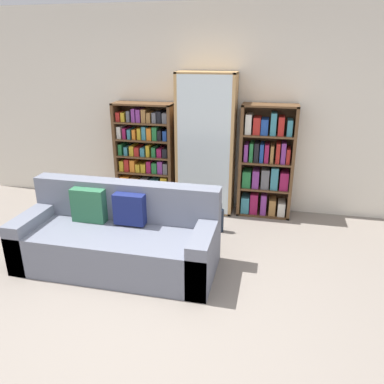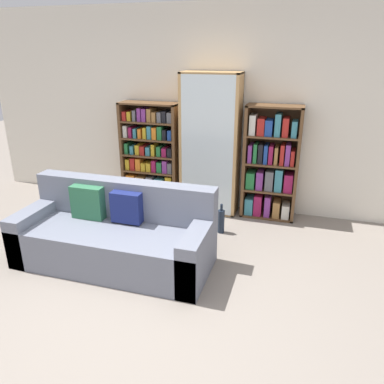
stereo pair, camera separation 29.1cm
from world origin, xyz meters
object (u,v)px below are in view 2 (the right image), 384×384
display_cabinet (210,144)px  wine_bottle (221,221)px  bookshelf_left (151,156)px  bookshelf_right (270,166)px  couch (115,236)px

display_cabinet → wine_bottle: display_cabinet is taller
display_cabinet → wine_bottle: size_ratio=4.96×
bookshelf_left → wine_bottle: 1.47m
bookshelf_left → bookshelf_right: 1.68m
display_cabinet → bookshelf_right: (0.81, 0.02, -0.23)m
display_cabinet → bookshelf_right: 0.84m
wine_bottle → couch: bearing=-133.1°
bookshelf_left → display_cabinet: 0.90m
bookshelf_left → couch: bearing=-80.9°
couch → bookshelf_left: (-0.27, 1.66, 0.41)m
display_cabinet → bookshelf_right: size_ratio=1.26×
couch → bookshelf_left: bearing=99.1°
bookshelf_left → bookshelf_right: bearing=-0.0°
couch → display_cabinet: bearing=69.8°
display_cabinet → wine_bottle: bearing=-64.4°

